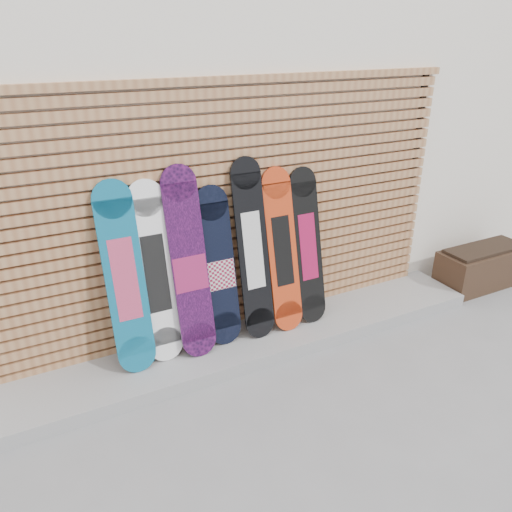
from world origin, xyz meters
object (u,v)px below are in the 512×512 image
Objects in this scene: snowboard_1 at (156,274)px; snowboard_4 at (253,250)px; snowboard_5 at (282,251)px; snowboard_6 at (308,247)px; planter_box at (481,267)px; snowboard_2 at (189,265)px; snowboard_0 at (125,279)px; snowboard_3 at (218,268)px.

snowboard_4 reaches higher than snowboard_1.
snowboard_6 is at bearing 1.93° from snowboard_5.
planter_box is 2.82m from snowboard_4.
snowboard_2 is 1.00× the size of snowboard_4.
snowboard_6 is at bearing 0.66° from snowboard_2.
snowboard_0 is at bearing 179.89° from snowboard_6.
snowboard_4 is at bearing 178.58° from snowboard_5.
snowboard_6 is (1.13, 0.01, -0.06)m from snowboard_2.
snowboard_1 is at bearing 179.54° from snowboard_3.
snowboard_0 is 1.11× the size of snowboard_3.
planter_box is 0.69× the size of snowboard_1.
snowboard_1 is 1.05× the size of snowboard_6.
snowboard_3 is at bearing -0.46° from snowboard_1.
snowboard_4 reaches higher than snowboard_3.
snowboard_3 is at bearing 175.94° from snowboard_4.
snowboard_2 is at bearing -172.75° from snowboard_3.
snowboard_1 is 1.08× the size of snowboard_3.
snowboard_2 reaches higher than snowboard_6.
snowboard_6 is (1.40, -0.02, -0.03)m from snowboard_1.
snowboard_3 is (0.26, 0.03, -0.10)m from snowboard_2.
snowboard_0 is 0.25m from snowboard_1.
snowboard_3 is (0.53, -0.00, -0.07)m from snowboard_1.
snowboard_2 is (0.51, -0.02, 0.01)m from snowboard_0.
snowboard_6 is (0.87, -0.02, 0.03)m from snowboard_3.
planter_box is 0.66× the size of snowboard_4.
snowboard_3 is at bearing 176.20° from planter_box.
snowboard_4 is (0.58, 0.01, 0.01)m from snowboard_2.
snowboard_3 reaches higher than planter_box.
planter_box is 0.65× the size of snowboard_2.
snowboard_3 is at bearing 178.66° from snowboard_6.
snowboard_0 reaches higher than snowboard_5.
planter_box is 0.68× the size of snowboard_0.
snowboard_6 reaches higher than planter_box.
snowboard_0 is 1.09m from snowboard_4.
snowboard_6 is (1.65, -0.00, -0.05)m from snowboard_0.
snowboard_3 is 0.87m from snowboard_6.
planter_box is 2.27m from snowboard_6.
snowboard_2 is at bearing -179.34° from snowboard_6.
snowboard_4 is at bearing 1.09° from snowboard_2.
snowboard_0 is at bearing -175.03° from snowboard_1.
snowboard_5 is at bearing -178.07° from snowboard_6.
planter_box is 3.64m from snowboard_1.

